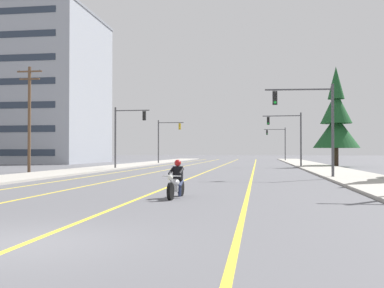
{
  "coord_description": "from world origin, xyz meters",
  "views": [
    {
      "loc": [
        4.54,
        -8.18,
        1.78
      ],
      "look_at": [
        0.58,
        19.07,
        2.23
      ],
      "focal_mm": 42.53,
      "sensor_mm": 36.0,
      "label": 1
    }
  ],
  "objects_px": {
    "motorcycle_with_rider": "(176,183)",
    "traffic_signal_mid_right": "(290,131)",
    "traffic_signal_near_right": "(313,116)",
    "apartment_building_far_left_block": "(19,90)",
    "traffic_signal_mid_left": "(165,136)",
    "utility_pole_left_near": "(29,115)",
    "traffic_signal_far_right": "(279,139)",
    "traffic_signal_near_left": "(125,129)",
    "conifer_tree_right_verge_far": "(336,121)"
  },
  "relations": [
    {
      "from": "traffic_signal_near_right",
      "to": "apartment_building_far_left_block",
      "type": "relative_size",
      "value": 0.25
    },
    {
      "from": "traffic_signal_far_right",
      "to": "utility_pole_left_near",
      "type": "height_order",
      "value": "utility_pole_left_near"
    },
    {
      "from": "conifer_tree_right_verge_far",
      "to": "traffic_signal_mid_left",
      "type": "bearing_deg",
      "value": 160.37
    },
    {
      "from": "motorcycle_with_rider",
      "to": "traffic_signal_near_left",
      "type": "bearing_deg",
      "value": 110.62
    },
    {
      "from": "traffic_signal_near_left",
      "to": "traffic_signal_mid_right",
      "type": "xyz_separation_m",
      "value": [
        16.73,
        9.06,
        0.05
      ]
    },
    {
      "from": "traffic_signal_mid_left",
      "to": "apartment_building_far_left_block",
      "type": "distance_m",
      "value": 25.69
    },
    {
      "from": "traffic_signal_near_left",
      "to": "apartment_building_far_left_block",
      "type": "xyz_separation_m",
      "value": [
        -24.15,
        22.88,
        7.51
      ]
    },
    {
      "from": "conifer_tree_right_verge_far",
      "to": "traffic_signal_mid_right",
      "type": "bearing_deg",
      "value": -156.89
    },
    {
      "from": "utility_pole_left_near",
      "to": "apartment_building_far_left_block",
      "type": "bearing_deg",
      "value": 120.62
    },
    {
      "from": "conifer_tree_right_verge_far",
      "to": "traffic_signal_near_right",
      "type": "bearing_deg",
      "value": -102.65
    },
    {
      "from": "traffic_signal_near_left",
      "to": "traffic_signal_far_right",
      "type": "relative_size",
      "value": 1.0
    },
    {
      "from": "traffic_signal_mid_right",
      "to": "apartment_building_far_left_block",
      "type": "xyz_separation_m",
      "value": [
        -40.88,
        13.83,
        7.46
      ]
    },
    {
      "from": "traffic_signal_mid_left",
      "to": "apartment_building_far_left_block",
      "type": "height_order",
      "value": "apartment_building_far_left_block"
    },
    {
      "from": "motorcycle_with_rider",
      "to": "traffic_signal_near_right",
      "type": "bearing_deg",
      "value": 63.61
    },
    {
      "from": "motorcycle_with_rider",
      "to": "traffic_signal_mid_right",
      "type": "xyz_separation_m",
      "value": [
        6.69,
        35.74,
        3.48
      ]
    },
    {
      "from": "traffic_signal_near_right",
      "to": "conifer_tree_right_verge_far",
      "type": "xyz_separation_m",
      "value": [
        5.53,
        24.64,
        1.33
      ]
    },
    {
      "from": "traffic_signal_near_right",
      "to": "traffic_signal_mid_right",
      "type": "distance_m",
      "value": 22.29
    },
    {
      "from": "traffic_signal_near_left",
      "to": "motorcycle_with_rider",
      "type": "bearing_deg",
      "value": -69.38
    },
    {
      "from": "traffic_signal_near_right",
      "to": "apartment_building_far_left_block",
      "type": "xyz_separation_m",
      "value": [
        -40.86,
        36.12,
        7.45
      ]
    },
    {
      "from": "traffic_signal_mid_right",
      "to": "traffic_signal_far_right",
      "type": "xyz_separation_m",
      "value": [
        0.27,
        32.51,
        -0.03
      ]
    },
    {
      "from": "traffic_signal_mid_right",
      "to": "traffic_signal_mid_left",
      "type": "distance_m",
      "value": 19.47
    },
    {
      "from": "traffic_signal_far_right",
      "to": "traffic_signal_mid_left",
      "type": "bearing_deg",
      "value": -127.09
    },
    {
      "from": "motorcycle_with_rider",
      "to": "utility_pole_left_near",
      "type": "xyz_separation_m",
      "value": [
        -16.27,
        19.28,
        4.28
      ]
    },
    {
      "from": "motorcycle_with_rider",
      "to": "traffic_signal_near_left",
      "type": "distance_m",
      "value": 28.71
    },
    {
      "from": "traffic_signal_mid_right",
      "to": "traffic_signal_far_right",
      "type": "height_order",
      "value": "same"
    },
    {
      "from": "traffic_signal_mid_left",
      "to": "apartment_building_far_left_block",
      "type": "relative_size",
      "value": 0.25
    },
    {
      "from": "motorcycle_with_rider",
      "to": "apartment_building_far_left_block",
      "type": "height_order",
      "value": "apartment_building_far_left_block"
    },
    {
      "from": "apartment_building_far_left_block",
      "to": "motorcycle_with_rider",
      "type": "bearing_deg",
      "value": -55.4
    },
    {
      "from": "traffic_signal_near_right",
      "to": "traffic_signal_far_right",
      "type": "bearing_deg",
      "value": 89.69
    },
    {
      "from": "traffic_signal_mid_left",
      "to": "traffic_signal_far_right",
      "type": "xyz_separation_m",
      "value": [
        16.85,
        22.28,
        0.02
      ]
    },
    {
      "from": "traffic_signal_near_right",
      "to": "traffic_signal_far_right",
      "type": "xyz_separation_m",
      "value": [
        0.29,
        54.8,
        -0.03
      ]
    },
    {
      "from": "traffic_signal_near_left",
      "to": "utility_pole_left_near",
      "type": "distance_m",
      "value": 9.71
    },
    {
      "from": "traffic_signal_mid_right",
      "to": "traffic_signal_far_right",
      "type": "distance_m",
      "value": 32.51
    },
    {
      "from": "traffic_signal_mid_left",
      "to": "conifer_tree_right_verge_far",
      "type": "distance_m",
      "value": 23.48
    },
    {
      "from": "motorcycle_with_rider",
      "to": "apartment_building_far_left_block",
      "type": "bearing_deg",
      "value": 124.6
    },
    {
      "from": "traffic_signal_far_right",
      "to": "utility_pole_left_near",
      "type": "bearing_deg",
      "value": -115.38
    },
    {
      "from": "traffic_signal_near_left",
      "to": "traffic_signal_mid_left",
      "type": "height_order",
      "value": "same"
    },
    {
      "from": "traffic_signal_near_right",
      "to": "traffic_signal_near_left",
      "type": "relative_size",
      "value": 1.0
    },
    {
      "from": "traffic_signal_mid_right",
      "to": "utility_pole_left_near",
      "type": "distance_m",
      "value": 28.26
    },
    {
      "from": "traffic_signal_far_right",
      "to": "conifer_tree_right_verge_far",
      "type": "xyz_separation_m",
      "value": [
        5.24,
        -30.16,
        1.36
      ]
    },
    {
      "from": "traffic_signal_far_right",
      "to": "conifer_tree_right_verge_far",
      "type": "distance_m",
      "value": 30.64
    },
    {
      "from": "traffic_signal_mid_right",
      "to": "apartment_building_far_left_block",
      "type": "bearing_deg",
      "value": 161.31
    },
    {
      "from": "traffic_signal_mid_left",
      "to": "utility_pole_left_near",
      "type": "xyz_separation_m",
      "value": [
        -6.39,
        -26.68,
        0.85
      ]
    },
    {
      "from": "apartment_building_far_left_block",
      "to": "traffic_signal_near_left",
      "type": "bearing_deg",
      "value": -43.46
    },
    {
      "from": "traffic_signal_near_left",
      "to": "utility_pole_left_near",
      "type": "height_order",
      "value": "utility_pole_left_near"
    },
    {
      "from": "utility_pole_left_near",
      "to": "apartment_building_far_left_block",
      "type": "xyz_separation_m",
      "value": [
        -17.92,
        30.28,
        6.66
      ]
    },
    {
      "from": "traffic_signal_near_right",
      "to": "traffic_signal_mid_left",
      "type": "relative_size",
      "value": 1.0
    },
    {
      "from": "traffic_signal_far_right",
      "to": "apartment_building_far_left_block",
      "type": "height_order",
      "value": "apartment_building_far_left_block"
    },
    {
      "from": "utility_pole_left_near",
      "to": "conifer_tree_right_verge_far",
      "type": "height_order",
      "value": "conifer_tree_right_verge_far"
    },
    {
      "from": "traffic_signal_mid_right",
      "to": "traffic_signal_far_right",
      "type": "bearing_deg",
      "value": 89.52
    }
  ]
}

